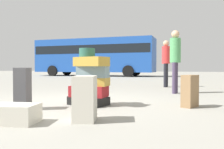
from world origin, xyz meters
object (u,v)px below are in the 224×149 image
object	(u,v)px
suitcase_cream_behind_tower	(8,114)
person_passerby_in_red	(175,56)
suitcase_brown_foreground_near	(190,91)
parked_bus	(94,55)
suitcase_charcoal_upright_blue	(23,89)
person_tourist_with_camera	(166,59)
suitcase_tower	(90,81)
suitcase_cream_white_trunk	(85,98)

from	to	relation	value
suitcase_cream_behind_tower	person_passerby_in_red	xyz separation A→B (m)	(1.39, 4.62, 0.93)
suitcase_brown_foreground_near	parked_bus	bearing A→B (deg)	144.03
suitcase_charcoal_upright_blue	parked_bus	xyz separation A→B (m)	(-6.80, 15.44, 1.47)
person_tourist_with_camera	suitcase_cream_behind_tower	bearing A→B (deg)	-5.73
suitcase_brown_foreground_near	suitcase_tower	bearing A→B (deg)	-143.01
suitcase_tower	parked_bus	xyz separation A→B (m)	(-7.65, 14.56, 1.38)
suitcase_cream_white_trunk	person_tourist_with_camera	xyz separation A→B (m)	(-0.15, 6.23, 0.73)
suitcase_brown_foreground_near	suitcase_charcoal_upright_blue	world-z (taller)	suitcase_charcoal_upright_blue
suitcase_cream_behind_tower	person_tourist_with_camera	xyz separation A→B (m)	(0.71, 6.74, 0.92)
suitcase_tower	suitcase_cream_behind_tower	xyz separation A→B (m)	(-0.26, -1.75, -0.33)
person_passerby_in_red	suitcase_charcoal_upright_blue	bearing A→B (deg)	-27.24
suitcase_tower	person_tourist_with_camera	size ratio (longest dim) A/B	0.63
person_tourist_with_camera	person_passerby_in_red	world-z (taller)	person_passerby_in_red
suitcase_cream_behind_tower	suitcase_charcoal_upright_blue	bearing A→B (deg)	106.71
person_tourist_with_camera	parked_bus	world-z (taller)	parked_bus
person_tourist_with_camera	person_passerby_in_red	size ratio (longest dim) A/B	0.98
suitcase_tower	person_passerby_in_red	xyz separation A→B (m)	(1.13, 2.87, 0.60)
suitcase_cream_behind_tower	person_tourist_with_camera	size ratio (longest dim) A/B	0.44
suitcase_cream_white_trunk	suitcase_charcoal_upright_blue	bearing A→B (deg)	145.91
suitcase_charcoal_upright_blue	suitcase_cream_white_trunk	bearing A→B (deg)	-36.59
suitcase_cream_white_trunk	suitcase_brown_foreground_near	xyz separation A→B (m)	(1.17, 1.78, -0.01)
parked_bus	suitcase_brown_foreground_near	bearing A→B (deg)	-61.41
suitcase_cream_white_trunk	suitcase_cream_behind_tower	bearing A→B (deg)	-169.27
suitcase_cream_white_trunk	suitcase_cream_behind_tower	size ratio (longest dim) A/B	0.80
suitcase_cream_white_trunk	person_passerby_in_red	world-z (taller)	person_passerby_in_red
suitcase_cream_white_trunk	suitcase_cream_behind_tower	xyz separation A→B (m)	(-0.86, -0.51, -0.18)
suitcase_tower	suitcase_cream_behind_tower	bearing A→B (deg)	-98.34
suitcase_brown_foreground_near	person_tourist_with_camera	size ratio (longest dim) A/B	0.34
suitcase_cream_white_trunk	parked_bus	bearing A→B (deg)	97.43
suitcase_brown_foreground_near	parked_bus	world-z (taller)	parked_bus
suitcase_brown_foreground_near	suitcase_charcoal_upright_blue	xyz separation A→B (m)	(-2.62, -1.42, 0.07)
suitcase_cream_behind_tower	parked_bus	distance (m)	17.99
parked_bus	suitcase_tower	bearing A→B (deg)	-67.61
suitcase_brown_foreground_near	suitcase_cream_behind_tower	world-z (taller)	suitcase_brown_foreground_near
suitcase_brown_foreground_near	suitcase_cream_behind_tower	xyz separation A→B (m)	(-2.03, -2.29, -0.17)
suitcase_brown_foreground_near	suitcase_charcoal_upright_blue	distance (m)	2.98
suitcase_tower	parked_bus	size ratio (longest dim) A/B	0.10
person_passerby_in_red	parked_bus	size ratio (longest dim) A/B	0.17
person_tourist_with_camera	suitcase_cream_white_trunk	bearing A→B (deg)	1.67
parked_bus	suitcase_cream_white_trunk	bearing A→B (deg)	-67.75
suitcase_brown_foreground_near	person_passerby_in_red	bearing A→B (deg)	125.55
suitcase_tower	person_passerby_in_red	world-z (taller)	person_passerby_in_red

